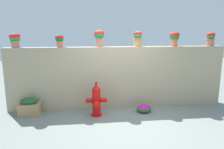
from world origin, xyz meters
The scene contains 11 objects.
ground_plane centered at (0.00, 0.00, 0.00)m, with size 24.00×24.00×0.00m, color slate.
stone_wall centered at (0.00, 1.29, 0.89)m, with size 6.26×0.29×1.79m, color tan.
potted_plant_0 centered at (-2.79, 1.28, 2.03)m, with size 0.29×0.29×0.40m.
potted_plant_1 centered at (-1.63, 1.33, 2.00)m, with size 0.24×0.24×0.35m.
potted_plant_2 centered at (-0.54, 1.31, 2.11)m, with size 0.29×0.29×0.48m.
potted_plant_3 centered at (0.57, 1.32, 2.06)m, with size 0.25×0.25×0.45m.
potted_plant_4 centered at (1.65, 1.29, 2.07)m, with size 0.29×0.29×0.43m.
potted_plant_5 centered at (2.78, 1.30, 2.03)m, with size 0.26×0.26×0.42m.
fire_hydrant centered at (-0.67, 0.67, 0.41)m, with size 0.57×0.45×0.91m.
flower_bush_left centered at (0.66, 0.76, 0.11)m, with size 0.41×0.37×0.22m.
planter_box centered at (-2.46, 0.91, 0.23)m, with size 0.55×0.35×0.48m.
Camera 1 is at (-0.87, -4.70, 2.23)m, focal length 33.94 mm.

